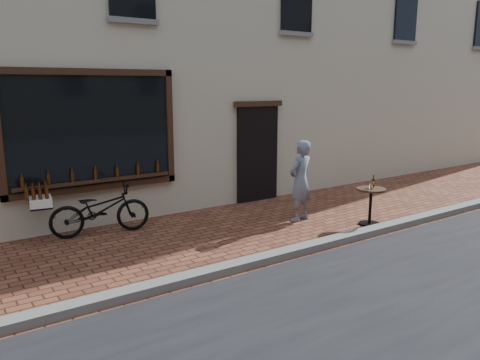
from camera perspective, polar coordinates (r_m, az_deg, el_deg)
ground at (r=7.38m, az=6.20°, el=-9.84°), size 90.00×90.00×0.00m
kerb at (r=7.50m, az=5.21°, el=-8.97°), size 90.00×0.25×0.12m
cargo_bicycle at (r=8.84m, az=-16.93°, el=-3.43°), size 2.15×0.88×0.99m
bistro_table at (r=9.41m, az=15.65°, el=-2.21°), size 0.56×0.56×0.97m
pedestrian at (r=9.36m, az=7.39°, el=-0.10°), size 0.66×0.50×1.62m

